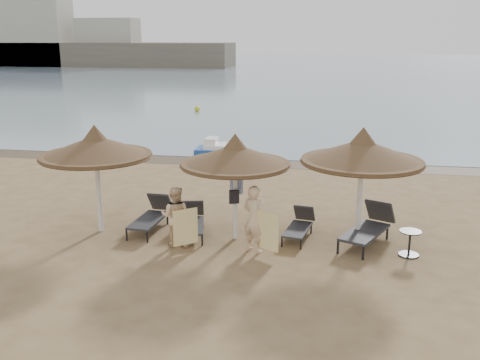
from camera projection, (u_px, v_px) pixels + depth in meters
The scene contains 20 objects.
ground at pixel (243, 251), 13.07m from camera, with size 160.00×160.00×0.00m, color olive.
sea at pixel (321, 67), 89.20m from camera, with size 200.00×140.00×0.03m, color gray.
wet_sand_strip at pixel (280, 164), 22.02m from camera, with size 200.00×1.60×0.01m, color #4F4031.
far_shore at pixel (172, 49), 90.45m from camera, with size 150.00×54.80×12.00m.
palapa_left at pixel (96, 147), 13.84m from camera, with size 2.92×2.92×2.90m.
palapa_center at pixel (235, 156), 13.33m from camera, with size 2.79×2.79×2.77m.
palapa_right at pixel (362, 152), 12.96m from camera, with size 3.01×3.01×2.98m.
lounger_far_left at pixel (152, 215), 14.54m from camera, with size 0.75×1.93×0.85m.
lounger_near_left at pixel (193, 221), 14.21m from camera, with size 0.93×1.79×0.77m.
lounger_near_right at pixel (300, 225), 13.96m from camera, with size 0.80×1.67×0.72m.
lounger_far_right at pixel (369, 226), 13.54m from camera, with size 1.54×2.23×0.96m.
side_table at pixel (409, 244), 12.75m from camera, with size 0.52×0.52×0.62m.
person_left at pixel (175, 212), 13.23m from camera, with size 0.82×0.53×1.78m, color beige.
person_right at pixel (254, 214), 12.81m from camera, with size 0.89×0.58×1.95m, color beige.
towel_left at pixel (185, 227), 12.91m from camera, with size 0.51×0.43×0.91m.
towel_right at pixel (267, 231), 12.60m from camera, with size 0.58×0.37×0.94m.
bag_patterned at pixel (236, 185), 13.71m from camera, with size 0.35×0.23×0.42m.
bag_dark at pixel (234, 197), 13.45m from camera, with size 0.26×0.17×0.35m.
pedal_boat at pixel (220, 152), 22.64m from camera, with size 2.05×1.24×0.94m.
buoy_left at pixel (197, 109), 37.15m from camera, with size 0.39×0.39×0.39m, color gold.
Camera 1 is at (1.98, -12.01, 5.09)m, focal length 40.00 mm.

